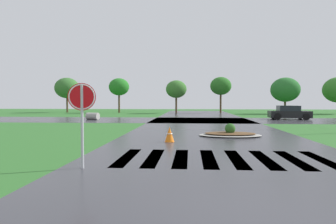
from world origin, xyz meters
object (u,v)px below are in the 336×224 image
median_island (230,134)px  traffic_cone (170,135)px  stop_sign (82,105)px  car_white_sedan (289,113)px  drainage_pipe_stack (93,116)px

median_island → traffic_cone: (-3.06, -2.45, 0.21)m
stop_sign → traffic_cone: stop_sign is taller
median_island → car_white_sedan: 16.69m
median_island → traffic_cone: 3.92m
stop_sign → car_white_sedan: size_ratio=0.60×
traffic_cone → drainage_pipe_stack: bearing=119.8°
median_island → car_white_sedan: car_white_sedan is taller
car_white_sedan → median_island: bearing=-114.8°
median_island → car_white_sedan: size_ratio=0.82×
stop_sign → median_island: stop_sign is taller
median_island → traffic_cone: size_ratio=4.76×
median_island → stop_sign: bearing=-122.8°
stop_sign → car_white_sedan: stop_sign is taller
traffic_cone → median_island: bearing=38.6°
stop_sign → drainage_pipe_stack: bearing=91.5°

